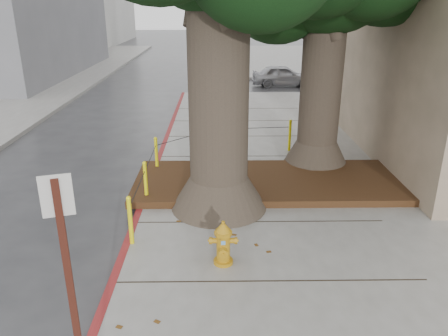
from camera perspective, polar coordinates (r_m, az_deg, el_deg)
The scene contains 9 objects.
ground at distance 7.22m, azimuth 1.92°, elevation -15.54°, with size 140.00×140.00×0.00m, color #28282B.
sidewalk_far at distance 36.60m, azimuth 9.39°, elevation 13.97°, with size 16.00×20.00×0.15m, color slate.
curb_red at distance 9.46m, azimuth -11.05°, elevation -5.98°, with size 0.14×26.00×0.16m, color maroon.
planter_bed at distance 10.59m, azimuth 5.83°, elevation -1.78°, with size 6.40×2.60×0.16m, color black.
bollard_ring at distance 10.82m, azimuth -3.70°, elevation 1.25°, with size 3.79×5.39×0.95m.
fire_hydrant at distance 7.36m, azimuth -0.10°, elevation -9.79°, with size 0.41×0.36×0.79m.
signpost at distance 4.50m, azimuth -19.31°, elevation -15.27°, with size 0.27×0.10×2.77m.
car_silver at distance 24.31m, azimuth 7.69°, elevation 11.87°, with size 1.34×3.33×1.13m, color #A2A2A7.
car_red at distance 26.96m, azimuth 19.16°, elevation 11.88°, with size 1.28×3.67×1.21m, color maroon.
Camera 1 is at (-0.32, -5.81, 4.28)m, focal length 35.00 mm.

